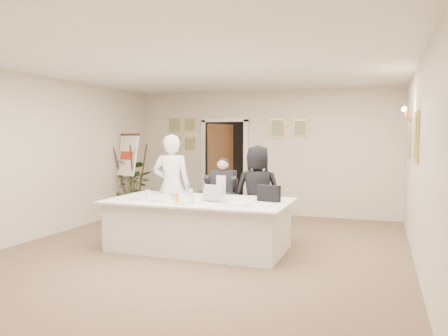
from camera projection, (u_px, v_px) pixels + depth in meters
floor at (204, 251)px, 6.71m from camera, size 7.00×7.00×0.00m
ceiling at (203, 66)px, 6.51m from camera, size 6.00×7.00×0.02m
wall_back at (263, 153)px, 9.90m from camera, size 6.00×0.10×2.80m
wall_front at (28, 182)px, 3.33m from camera, size 6.00×0.10×2.80m
wall_left at (45, 157)px, 7.63m from camera, size 0.10×7.00×2.80m
wall_right at (420, 164)px, 5.60m from camera, size 0.10×7.00×2.80m
doorway at (223, 168)px, 10.05m from camera, size 1.14×0.86×2.20m
pictures_back_wall at (229, 133)px, 10.11m from camera, size 3.40×0.06×0.80m
pictures_right_wall at (412, 137)px, 6.71m from camera, size 0.06×2.20×0.80m
wall_sconce at (407, 114)px, 6.71m from camera, size 0.20×0.30×0.24m
conference_table at (199, 224)px, 6.80m from camera, size 2.82×1.50×0.78m
seated_man at (222, 195)px, 7.88m from camera, size 0.68×0.71×1.40m
flip_chart at (132, 179)px, 9.58m from camera, size 0.64×0.51×1.79m
standing_man at (172, 186)px, 7.61m from camera, size 0.75×0.60×1.79m
standing_woman at (258, 193)px, 7.40m from camera, size 0.88×0.68×1.61m
potted_palm at (132, 187)px, 9.96m from camera, size 1.15×1.01×1.23m
laptop at (215, 192)px, 6.68m from camera, size 0.43×0.45×0.28m
laptop_bag at (269, 193)px, 6.58m from camera, size 0.37×0.16×0.25m
paper_stack at (240, 204)px, 6.23m from camera, size 0.30×0.23×0.03m
plate_left at (134, 199)px, 6.77m from camera, size 0.26×0.26×0.01m
plate_mid at (156, 201)px, 6.54m from camera, size 0.26×0.26×0.01m
plate_near at (182, 204)px, 6.29m from camera, size 0.28×0.28×0.01m
glass_a at (148, 194)px, 6.90m from camera, size 0.08×0.08×0.14m
glass_b at (192, 199)px, 6.34m from camera, size 0.06×0.06×0.14m
glass_c at (224, 200)px, 6.27m from camera, size 0.08×0.08×0.14m
glass_d at (191, 193)px, 7.07m from camera, size 0.09×0.09×0.14m
oj_glass at (177, 198)px, 6.48m from camera, size 0.07×0.07×0.13m
steel_jug at (173, 196)px, 6.76m from camera, size 0.11×0.11×0.11m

